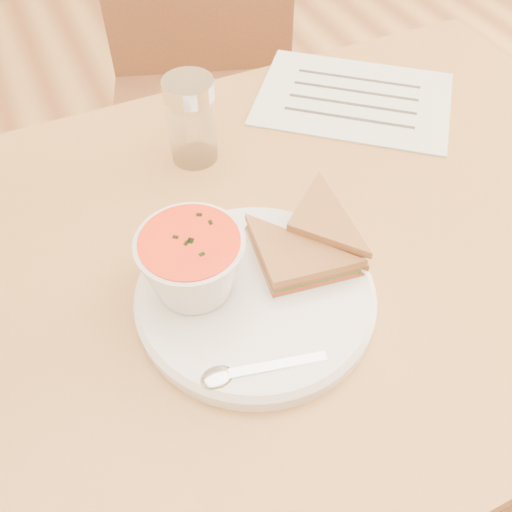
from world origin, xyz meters
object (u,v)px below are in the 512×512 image
chair_far (208,115)px  soup_bowl (192,266)px  dining_table (288,382)px  plate (255,297)px  condiment_shaker (192,121)px

chair_far → soup_bowl: (-0.26, -0.66, 0.32)m
dining_table → plate: bearing=-143.3°
plate → condiment_shaker: bearing=83.9°
chair_far → condiment_shaker: chair_far is taller
chair_far → plate: chair_far is taller
condiment_shaker → dining_table: bearing=-70.8°
dining_table → plate: (-0.09, -0.07, 0.38)m
soup_bowl → condiment_shaker: condiment_shaker is taller
soup_bowl → dining_table: bearing=14.2°
dining_table → soup_bowl: bearing=-165.8°
dining_table → soup_bowl: size_ratio=9.04×
dining_table → condiment_shaker: bearing=109.2°
plate → condiment_shaker: condiment_shaker is taller
plate → condiment_shaker: 0.26m
soup_bowl → plate: bearing=-29.1°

